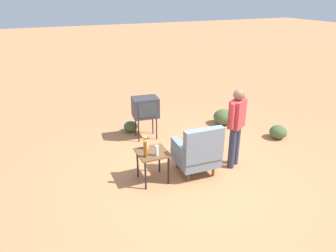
# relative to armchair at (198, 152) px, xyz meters

# --- Properties ---
(ground_plane) EXTENTS (60.00, 60.00, 0.00)m
(ground_plane) POSITION_rel_armchair_xyz_m (-0.04, 0.02, -0.50)
(ground_plane) COLOR #C17A4C
(armchair) EXTENTS (0.81, 0.81, 1.06)m
(armchair) POSITION_rel_armchair_xyz_m (0.00, 0.00, 0.00)
(armchair) COLOR brown
(armchair) RESTS_ON ground
(side_table) EXTENTS (0.56, 0.56, 0.61)m
(side_table) POSITION_rel_armchair_xyz_m (0.88, -0.15, 0.02)
(side_table) COLOR black
(side_table) RESTS_ON ground
(tv_on_stand) EXTENTS (0.64, 0.50, 1.03)m
(tv_on_stand) POSITION_rel_armchair_xyz_m (0.35, -1.99, 0.28)
(tv_on_stand) COLOR black
(tv_on_stand) RESTS_ON ground
(person_standing) EXTENTS (0.50, 0.37, 1.64)m
(person_standing) POSITION_rel_armchair_xyz_m (-0.84, -0.01, 0.44)
(person_standing) COLOR #2D3347
(person_standing) RESTS_ON ground
(bottle_short_clear) EXTENTS (0.06, 0.06, 0.20)m
(bottle_short_clear) POSITION_rel_armchair_xyz_m (0.85, 0.00, 0.21)
(bottle_short_clear) COLOR silver
(bottle_short_clear) RESTS_ON side_table
(bottle_tall_amber) EXTENTS (0.07, 0.07, 0.30)m
(bottle_tall_amber) POSITION_rel_armchair_xyz_m (1.05, -0.03, 0.26)
(bottle_tall_amber) COLOR brown
(bottle_tall_amber) RESTS_ON side_table
(flower_vase) EXTENTS (0.14, 0.10, 0.27)m
(flower_vase) POSITION_rel_armchair_xyz_m (0.93, -0.33, 0.26)
(flower_vase) COLOR silver
(flower_vase) RESTS_ON side_table
(shrub_near) EXTENTS (0.53, 0.53, 0.41)m
(shrub_near) POSITION_rel_armchair_xyz_m (-1.85, -1.96, -0.30)
(shrub_near) COLOR #475B33
(shrub_near) RESTS_ON ground
(shrub_mid) EXTENTS (0.35, 0.35, 0.27)m
(shrub_mid) POSITION_rel_armchair_xyz_m (0.59, -2.49, -0.36)
(shrub_mid) COLOR #475B33
(shrub_mid) RESTS_ON ground
(shrub_far) EXTENTS (0.42, 0.42, 0.33)m
(shrub_far) POSITION_rel_armchair_xyz_m (-2.60, -0.67, -0.34)
(shrub_far) COLOR #475B33
(shrub_far) RESTS_ON ground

